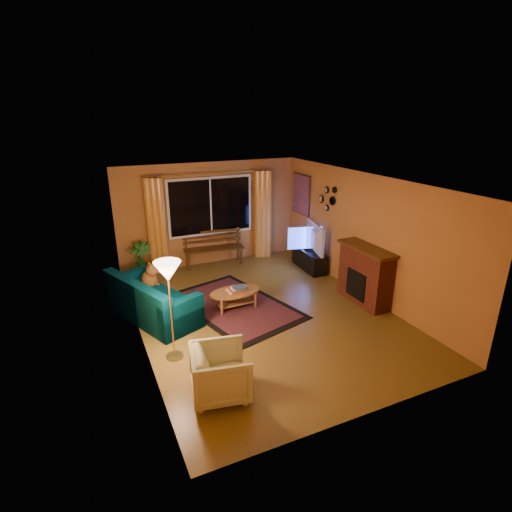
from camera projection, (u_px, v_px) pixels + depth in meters
name	position (u px, v px, depth m)	size (l,w,h in m)	color
floor	(262.00, 313.00, 7.62)	(4.50, 6.00, 0.02)	brown
ceiling	(263.00, 181.00, 6.75)	(4.50, 6.00, 0.02)	white
wall_back	(210.00, 214.00, 9.76)	(4.50, 0.02, 2.50)	#BE7C3A
wall_left	(134.00, 270.00, 6.31)	(0.02, 6.00, 2.50)	#BE7C3A
wall_right	(364.00, 236.00, 8.06)	(0.02, 6.00, 2.50)	#BE7C3A
window	(211.00, 206.00, 9.63)	(2.00, 0.02, 1.30)	black
curtain_rod	(210.00, 173.00, 9.32)	(0.03, 0.03, 3.20)	#BF8C3F
curtain_left	(156.00, 226.00, 9.17)	(0.36, 0.36, 2.24)	orange
curtain_right	(262.00, 215.00, 10.22)	(0.36, 0.36, 2.24)	orange
bench	(214.00, 257.00, 9.88)	(1.46, 0.43, 0.44)	#41270D
potted_plant	(141.00, 262.00, 8.87)	(0.51, 0.51, 0.90)	#235B1E
sofa	(152.00, 297.00, 7.33)	(0.84, 1.97, 0.80)	#002835
dog	(149.00, 278.00, 7.65)	(0.28, 0.39, 0.42)	brown
armchair	(220.00, 370.00, 5.29)	(0.75, 0.70, 0.77)	beige
floor_lamp	(171.00, 311.00, 5.96)	(0.27, 0.27, 1.61)	#BF8C3F
rug	(235.00, 306.00, 7.87)	(1.67, 2.64, 0.02)	maroon
coffee_table	(235.00, 300.00, 7.72)	(1.01, 1.01, 0.37)	#A26B35
tv_console	(309.00, 260.00, 9.66)	(0.37, 1.12, 0.47)	black
television	(310.00, 237.00, 9.46)	(1.15, 0.15, 0.66)	black
fireplace	(365.00, 276.00, 7.88)	(0.40, 1.20, 1.10)	maroon
mirror_cluster	(327.00, 197.00, 8.97)	(0.06, 0.60, 0.56)	black
painting	(301.00, 194.00, 10.01)	(0.04, 0.76, 0.96)	#E45116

